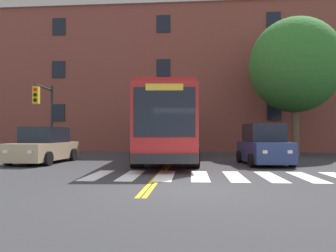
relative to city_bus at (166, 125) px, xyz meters
The scene contains 10 objects.
ground_plane 9.12m from the city_bus, 80.91° to the right, with size 120.00×120.00×0.00m, color #303033.
crosswalk 6.78m from the city_bus, 69.11° to the right, with size 9.03×3.00×0.01m.
lane_line_yellow_inner 8.15m from the city_bus, 88.31° to the left, with size 0.12×36.00×0.01m, color gold.
lane_line_yellow_outer 8.15m from the city_bus, 87.15° to the left, with size 0.12×36.00×0.01m, color gold.
city_bus is the anchor object (origin of this frame).
car_tan_near_lane 6.31m from the city_bus, 164.82° to the right, with size 2.25×4.63×1.80m.
car_navy_far_lane 5.20m from the city_bus, 19.71° to the right, with size 2.25×3.90×1.93m.
traffic_light_far_corner 8.01m from the city_bus, 165.53° to the left, with size 0.46×2.77×4.59m.
street_tree_curbside_large 10.18m from the city_bus, 29.36° to the left, with size 7.88×7.95×9.08m.
building_facade 14.19m from the city_bus, 94.03° to the left, with size 43.32×10.03×12.70m.
Camera 1 is at (0.14, -8.67, 1.48)m, focal length 35.00 mm.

